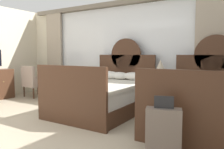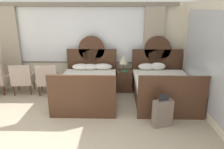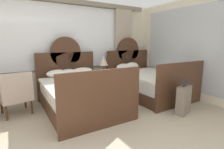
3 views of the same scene
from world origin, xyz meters
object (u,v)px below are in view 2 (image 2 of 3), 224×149
bed_near_mirror (162,87)px  nightstand_between_beds (124,80)px  book_on_nightstand (125,71)px  suitcase_on_floor (162,113)px  armchair_by_window_centre (22,78)px  table_lamp_on_nightstand (124,59)px  armchair_by_window_left (47,79)px  bed_near_window (88,86)px

bed_near_mirror → nightstand_between_beds: (-1.04, 0.69, -0.05)m
book_on_nightstand → suitcase_on_floor: size_ratio=0.34×
armchair_by_window_centre → table_lamp_on_nightstand: bearing=7.1°
nightstand_between_beds → armchair_by_window_centre: size_ratio=0.71×
armchair_by_window_left → armchair_by_window_centre: bearing=-180.0°
nightstand_between_beds → armchair_by_window_centre: bearing=-174.0°
bed_near_window → table_lamp_on_nightstand: 1.40m
bed_near_window → suitcase_on_floor: (1.83, -1.42, -0.07)m
table_lamp_on_nightstand → bed_near_mirror: bearing=-34.7°
table_lamp_on_nightstand → nightstand_between_beds: bearing=-59.9°
table_lamp_on_nightstand → book_on_nightstand: table_lamp_on_nightstand is taller
bed_near_mirror → table_lamp_on_nightstand: size_ratio=4.39×
book_on_nightstand → armchair_by_window_centre: 3.11m
nightstand_between_beds → armchair_by_window_centre: 3.11m
nightstand_between_beds → book_on_nightstand: size_ratio=2.53×
armchair_by_window_left → armchair_by_window_centre: same height
bed_near_mirror → bed_near_window: bearing=179.8°
bed_near_window → book_on_nightstand: 1.24m
nightstand_between_beds → book_on_nightstand: book_on_nightstand is taller
nightstand_between_beds → bed_near_window: bearing=-147.0°
book_on_nightstand → armchair_by_window_left: bearing=-174.3°
bed_near_window → suitcase_on_floor: bed_near_window is taller
book_on_nightstand → bed_near_window: bearing=-150.9°
nightstand_between_beds → suitcase_on_floor: bearing=-69.7°
armchair_by_window_left → bed_near_window: bearing=-15.5°
armchair_by_window_left → suitcase_on_floor: 3.58m
bed_near_mirror → nightstand_between_beds: 1.25m
bed_near_mirror → armchair_by_window_left: bed_near_mirror is taller
suitcase_on_floor → armchair_by_window_left: bearing=150.3°
armchair_by_window_left → armchair_by_window_centre: (-0.76, -0.00, 0.00)m
book_on_nightstand → nightstand_between_beds: bearing=94.3°
armchair_by_window_centre → suitcase_on_floor: size_ratio=1.21×
suitcase_on_floor → table_lamp_on_nightstand: bearing=110.6°
bed_near_window → armchair_by_window_left: (-1.28, 0.35, 0.10)m
bed_near_window → suitcase_on_floor: 2.31m
table_lamp_on_nightstand → suitcase_on_floor: table_lamp_on_nightstand is taller
bed_near_mirror → armchair_by_window_left: (-3.37, 0.36, 0.10)m
table_lamp_on_nightstand → armchair_by_window_left: (-2.30, -0.38, -0.52)m
bed_near_window → armchair_by_window_centre: size_ratio=2.33×
armchair_by_window_centre → bed_near_window: bearing=-9.8°
table_lamp_on_nightstand → suitcase_on_floor: bearing=-69.4°
book_on_nightstand → armchair_by_window_left: 2.36m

